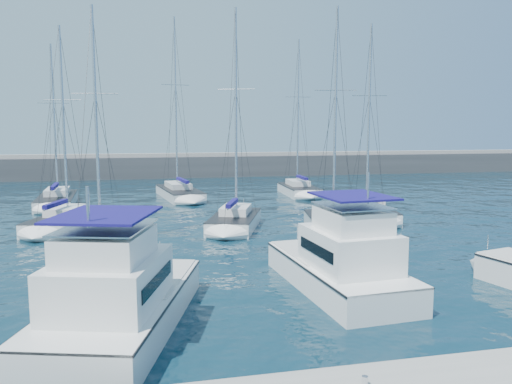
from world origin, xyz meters
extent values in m
plane|color=black|center=(0.00, 0.00, 0.00)|extent=(220.00, 220.00, 0.00)
cube|color=#424244|center=(0.00, 52.00, 1.00)|extent=(160.00, 6.00, 4.00)
cube|color=gray|center=(0.00, 52.00, 3.20)|extent=(160.00, 1.20, 0.50)
cylinder|color=silver|center=(0.00, -11.00, 0.72)|extent=(0.16, 0.16, 0.25)
cube|color=silver|center=(-6.11, -4.35, 0.40)|extent=(6.18, 9.96, 1.60)
cube|color=#262628|center=(-6.11, -4.35, 1.15)|extent=(6.25, 9.98, 0.08)
cube|color=silver|center=(-6.43, -5.43, 2.00)|extent=(4.24, 5.02, 1.60)
cube|color=black|center=(-6.43, -5.43, 2.08)|extent=(4.05, 4.21, 0.45)
cube|color=silver|center=(-6.49, -5.63, 3.25)|extent=(3.27, 3.60, 0.90)
cube|color=#15105D|center=(-6.49, -5.63, 4.25)|extent=(3.69, 4.11, 0.08)
cube|color=white|center=(2.91, -1.85, 0.40)|extent=(4.15, 8.93, 1.60)
cube|color=#262628|center=(2.91, -1.85, 1.15)|extent=(4.22, 8.94, 0.08)
cube|color=white|center=(2.99, -2.91, 2.00)|extent=(3.27, 4.24, 1.60)
cube|color=black|center=(2.99, -2.91, 2.08)|extent=(3.27, 3.44, 0.45)
cube|color=white|center=(3.01, -3.11, 3.25)|extent=(2.59, 2.99, 0.90)
cube|color=#15105D|center=(3.01, -3.11, 4.25)|extent=(2.91, 3.42, 0.08)
cube|color=white|center=(-10.87, 14.46, 0.30)|extent=(4.76, 7.53, 1.30)
cube|color=#262628|center=(-10.87, 14.46, 0.93)|extent=(4.81, 7.55, 0.06)
cube|color=white|center=(-10.76, 14.89, 1.25)|extent=(2.70, 3.47, 0.55)
cylinder|color=silver|center=(-10.69, 15.14, 7.69)|extent=(0.18, 0.18, 12.49)
cylinder|color=silver|center=(-11.15, 13.46, 1.80)|extent=(1.05, 3.40, 0.12)
cube|color=#15105D|center=(-11.18, 13.36, 1.95)|extent=(1.18, 3.12, 0.28)
cube|color=white|center=(-8.10, 8.40, 0.30)|extent=(4.07, 9.09, 1.30)
cube|color=#262628|center=(-8.10, 8.40, 0.93)|extent=(4.13, 9.10, 0.06)
cube|color=white|center=(-8.03, 8.95, 1.25)|extent=(2.41, 4.06, 0.55)
cylinder|color=silver|center=(-7.99, 9.27, 7.76)|extent=(0.18, 0.18, 12.61)
cylinder|color=silver|center=(-8.26, 7.09, 1.80)|extent=(0.67, 4.37, 0.12)
cube|color=#4B0F1C|center=(-8.27, 6.99, 1.95)|extent=(0.84, 3.97, 0.28)
cube|color=white|center=(0.83, 12.19, 0.30)|extent=(5.04, 7.46, 1.30)
cube|color=#262628|center=(0.83, 12.19, 0.93)|extent=(5.09, 7.48, 0.06)
cube|color=white|center=(0.98, 12.60, 1.25)|extent=(2.78, 3.47, 0.55)
cylinder|color=silver|center=(1.07, 12.84, 8.32)|extent=(0.18, 0.18, 13.73)
cylinder|color=silver|center=(0.49, 11.22, 1.80)|extent=(1.26, 3.28, 0.12)
cube|color=#15105D|center=(0.46, 11.12, 1.95)|extent=(1.37, 3.04, 0.28)
cube|color=silver|center=(7.07, 8.90, 0.30)|extent=(4.67, 9.22, 1.30)
cube|color=#262628|center=(7.07, 8.90, 0.93)|extent=(4.73, 9.23, 0.06)
cube|color=silver|center=(7.18, 9.45, 1.25)|extent=(2.69, 4.16, 0.55)
cylinder|color=silver|center=(7.24, 9.77, 8.16)|extent=(0.18, 0.18, 13.43)
cylinder|color=silver|center=(6.83, 7.61, 1.80)|extent=(0.93, 4.35, 0.12)
cube|color=#4B0F1C|center=(6.81, 7.51, 1.95)|extent=(1.08, 3.96, 0.28)
cube|color=white|center=(11.68, 13.67, 0.30)|extent=(4.46, 8.09, 1.30)
cube|color=#262628|center=(11.68, 13.67, 0.93)|extent=(4.52, 8.10, 0.06)
cube|color=white|center=(11.78, 14.14, 1.25)|extent=(2.58, 3.67, 0.55)
cylinder|color=silver|center=(11.84, 14.42, 8.17)|extent=(0.18, 0.18, 13.45)
cylinder|color=silver|center=(11.46, 12.55, 1.80)|extent=(0.88, 3.77, 0.12)
cube|color=#15105D|center=(11.44, 12.45, 1.95)|extent=(1.03, 3.44, 0.28)
cube|color=white|center=(-13.17, 25.95, 0.30)|extent=(3.54, 9.09, 1.30)
cube|color=#262628|center=(-13.17, 25.95, 0.93)|extent=(3.60, 9.10, 0.06)
cube|color=white|center=(-13.20, 26.50, 1.25)|extent=(2.18, 4.02, 0.55)
cylinder|color=silver|center=(-13.22, 26.84, 7.98)|extent=(0.18, 0.18, 13.07)
cylinder|color=silver|center=(-13.09, 24.61, 1.80)|extent=(0.39, 4.46, 0.12)
cube|color=#15105D|center=(-13.08, 24.51, 1.95)|extent=(0.59, 4.03, 0.28)
cube|color=silver|center=(-1.93, 28.75, 0.30)|extent=(4.48, 9.86, 1.30)
cube|color=#262628|center=(-1.93, 28.75, 0.93)|extent=(4.55, 9.87, 0.06)
cube|color=silver|center=(-2.01, 29.34, 1.25)|extent=(2.61, 4.41, 0.55)
cylinder|color=silver|center=(-2.07, 29.69, 9.71)|extent=(0.18, 0.18, 16.53)
cylinder|color=silver|center=(-1.71, 27.34, 1.80)|extent=(0.83, 4.72, 0.12)
cube|color=#15105D|center=(-1.70, 27.24, 1.95)|extent=(0.98, 4.28, 0.28)
cube|color=white|center=(10.67, 28.57, 0.30)|extent=(3.33, 7.71, 1.30)
cube|color=#262628|center=(10.67, 28.57, 0.93)|extent=(3.39, 7.71, 0.06)
cube|color=white|center=(10.70, 29.04, 1.25)|extent=(2.09, 3.40, 0.55)
cylinder|color=silver|center=(10.71, 29.33, 8.84)|extent=(0.18, 0.18, 14.78)
cylinder|color=silver|center=(10.62, 27.43, 1.80)|extent=(0.29, 3.80, 0.12)
cube|color=#15105D|center=(10.62, 27.33, 1.95)|extent=(0.50, 3.43, 0.28)
camera|label=1|loc=(-5.18, -21.85, 6.95)|focal=35.00mm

